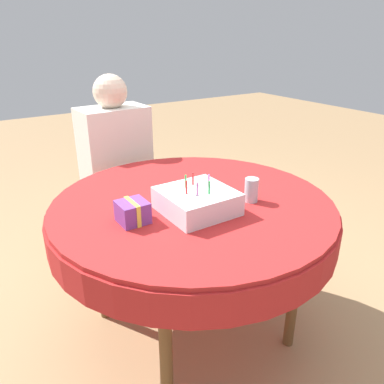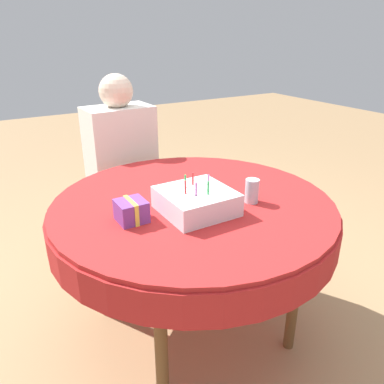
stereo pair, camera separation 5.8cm
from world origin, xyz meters
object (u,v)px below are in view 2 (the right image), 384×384
(chair, at_px, (119,185))
(person, at_px, (122,153))
(gift_box, at_px, (131,211))
(birthday_cake, at_px, (196,201))
(drinking_glass, at_px, (252,191))

(chair, distance_m, person, 0.27)
(person, distance_m, gift_box, 0.99)
(birthday_cake, xyz_separation_m, drinking_glass, (0.26, -0.05, 0.01))
(birthday_cake, distance_m, gift_box, 0.27)
(person, height_order, gift_box, person)
(person, height_order, drinking_glass, person)
(birthday_cake, bearing_deg, chair, 87.42)
(chair, distance_m, birthday_cake, 1.12)
(drinking_glass, bearing_deg, chair, 100.52)
(person, bearing_deg, drinking_glass, -81.24)
(person, distance_m, birthday_cake, 0.99)
(person, relative_size, drinking_glass, 11.34)
(person, xyz_separation_m, drinking_glass, (0.20, -1.04, 0.07))
(birthday_cake, relative_size, gift_box, 2.38)
(birthday_cake, xyz_separation_m, gift_box, (-0.26, 0.06, -0.00))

